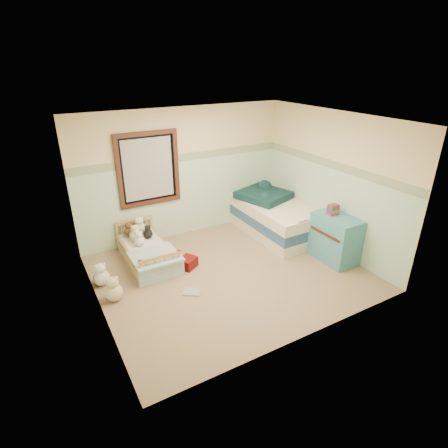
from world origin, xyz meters
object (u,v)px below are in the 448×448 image
dresser (335,238)px  plush_floor_tan (114,292)px  plush_floor_cream (102,278)px  twin_bed_frame (273,227)px  toddler_bed_frame (148,256)px  red_pillow (188,263)px  floor_book (192,292)px

dresser → plush_floor_tan: bearing=169.3°
plush_floor_cream → dresser: dresser is taller
twin_bed_frame → plush_floor_tan: bearing=-168.2°
plush_floor_cream → plush_floor_tan: 0.51m
toddler_bed_frame → red_pillow: bearing=-45.5°
plush_floor_tan → dresser: (3.71, -0.70, 0.28)m
plush_floor_cream → floor_book: (1.15, -0.91, -0.12)m
floor_book → plush_floor_cream: bearing=174.8°
plush_floor_tan → twin_bed_frame: plush_floor_tan is taller
plush_floor_cream → twin_bed_frame: bearing=3.5°
twin_bed_frame → toddler_bed_frame: bearing=177.1°
toddler_bed_frame → red_pillow: size_ratio=4.92×
toddler_bed_frame → floor_book: toddler_bed_frame is taller
red_pillow → floor_book: size_ratio=1.15×
red_pillow → dresser: bearing=-23.0°
dresser → floor_book: size_ratio=3.28×
toddler_bed_frame → dresser: size_ratio=1.72×
plush_floor_cream → twin_bed_frame: 3.51m
toddler_bed_frame → twin_bed_frame: 2.63m
red_pillow → toddler_bed_frame: bearing=134.5°
plush_floor_cream → dresser: (3.78, -1.20, 0.28)m
toddler_bed_frame → plush_floor_cream: plush_floor_cream is taller
twin_bed_frame → dresser: 1.48m
dresser → toddler_bed_frame: bearing=151.9°
plush_floor_tan → floor_book: 1.16m
plush_floor_tan → floor_book: (1.08, -0.41, -0.12)m
plush_floor_cream → red_pillow: size_ratio=0.89×
twin_bed_frame → dresser: size_ratio=2.48×
twin_bed_frame → red_pillow: 2.14m
toddler_bed_frame → plush_floor_tan: plush_floor_tan is taller
twin_bed_frame → red_pillow: size_ratio=7.07×
plush_floor_cream → floor_book: 1.47m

